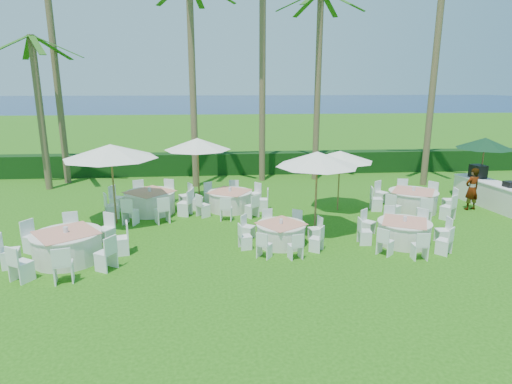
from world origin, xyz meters
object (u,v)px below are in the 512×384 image
banquet_table_b (281,233)px  banquet_table_f (413,200)px  banquet_table_a (67,246)px  buffet_table (498,196)px  banquet_table_c (404,232)px  umbrella_d (340,156)px  umbrella_b (317,159)px  banquet_table_d (150,202)px  umbrella_c (197,144)px  staff_person (472,189)px  umbrella_a (111,151)px  umbrella_green (485,143)px  banquet_table_e (230,200)px

banquet_table_b → banquet_table_f: 6.62m
banquet_table_a → buffet_table: size_ratio=0.75×
banquet_table_c → umbrella_d: umbrella_d is taller
umbrella_b → umbrella_d: size_ratio=1.07×
banquet_table_f → banquet_table_d: bearing=176.3°
banquet_table_a → banquet_table_d: banquet_table_d is taller
banquet_table_f → umbrella_b: bearing=-153.4°
umbrella_c → staff_person: 11.35m
banquet_table_c → umbrella_c: (-6.76, 5.43, 2.16)m
banquet_table_d → umbrella_b: umbrella_b is taller
banquet_table_c → buffet_table: bearing=32.4°
umbrella_a → umbrella_b: bearing=-13.2°
banquet_table_d → umbrella_green: size_ratio=1.23×
banquet_table_b → banquet_table_c: size_ratio=0.94×
umbrella_green → buffet_table: size_ratio=0.60×
banquet_table_e → umbrella_c: size_ratio=1.12×
banquet_table_a → staff_person: size_ratio=1.97×
banquet_table_b → umbrella_d: umbrella_d is taller
staff_person → banquet_table_b: bearing=8.3°
buffet_table → umbrella_b: bearing=-164.4°
banquet_table_a → banquet_table_d: (1.65, 4.62, 0.00)m
banquet_table_a → buffet_table: (15.73, 3.96, 0.11)m
banquet_table_b → umbrella_green: umbrella_green is taller
umbrella_b → banquet_table_c: bearing=-24.7°
banquet_table_a → banquet_table_b: (6.34, 0.74, -0.08)m
banquet_table_a → banquet_table_c: bearing=2.8°
banquet_table_b → umbrella_b: 2.75m
banquet_table_a → umbrella_a: 4.07m
umbrella_d → banquet_table_e: bearing=175.0°
umbrella_c → umbrella_d: 5.88m
banquet_table_a → umbrella_c: 7.21m
banquet_table_d → umbrella_green: umbrella_green is taller
banquet_table_a → buffet_table: 16.22m
umbrella_d → banquet_table_a: bearing=-154.6°
banquet_table_b → banquet_table_e: size_ratio=0.89×
banquet_table_a → umbrella_green: umbrella_green is taller
umbrella_c → umbrella_green: umbrella_c is taller
banquet_table_f → umbrella_c: umbrella_c is taller
banquet_table_f → umbrella_c: bearing=167.0°
banquet_table_b → staff_person: staff_person is taller
umbrella_d → staff_person: (5.39, -0.41, -1.35)m
banquet_table_e → staff_person: staff_person is taller
umbrella_d → staff_person: 5.57m
umbrella_green → umbrella_b: bearing=-155.6°
banquet_table_b → buffet_table: buffet_table is taller
banquet_table_b → banquet_table_c: 3.94m
umbrella_b → umbrella_a: bearing=166.8°
buffet_table → umbrella_c: bearing=170.8°
umbrella_b → umbrella_c: umbrella_b is taller
umbrella_a → umbrella_c: umbrella_a is taller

